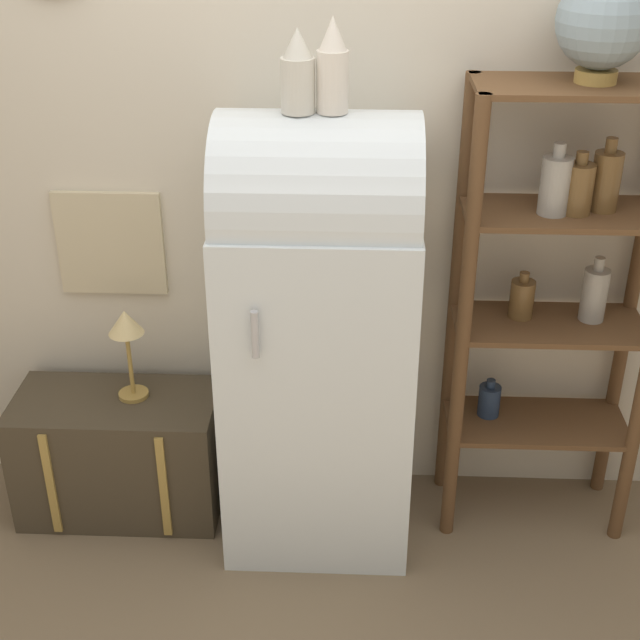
{
  "coord_description": "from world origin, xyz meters",
  "views": [
    {
      "loc": [
        0.12,
        -2.39,
        2.29
      ],
      "look_at": [
        0.01,
        0.26,
        0.87
      ],
      "focal_mm": 50.0,
      "sensor_mm": 36.0,
      "label": 1
    }
  ],
  "objects_px": {
    "refrigerator": "(318,332)",
    "suitcase_trunk": "(120,453)",
    "vase_center": "(333,68)",
    "vase_left": "(298,74)",
    "desk_lamp": "(126,332)",
    "globe": "(603,22)"
  },
  "relations": [
    {
      "from": "vase_center",
      "to": "refrigerator",
      "type": "bearing_deg",
      "value": 176.58
    },
    {
      "from": "refrigerator",
      "to": "vase_center",
      "type": "xyz_separation_m",
      "value": [
        0.04,
        -0.0,
        0.89
      ]
    },
    {
      "from": "globe",
      "to": "vase_center",
      "type": "height_order",
      "value": "globe"
    },
    {
      "from": "suitcase_trunk",
      "to": "vase_left",
      "type": "height_order",
      "value": "vase_left"
    },
    {
      "from": "refrigerator",
      "to": "suitcase_trunk",
      "type": "relative_size",
      "value": 2.1
    },
    {
      "from": "vase_left",
      "to": "vase_center",
      "type": "relative_size",
      "value": 0.88
    },
    {
      "from": "suitcase_trunk",
      "to": "vase_left",
      "type": "distance_m",
      "value": 1.61
    },
    {
      "from": "globe",
      "to": "desk_lamp",
      "type": "distance_m",
      "value": 1.87
    },
    {
      "from": "globe",
      "to": "desk_lamp",
      "type": "xyz_separation_m",
      "value": [
        -1.53,
        -0.02,
        -1.07
      ]
    },
    {
      "from": "vase_left",
      "to": "desk_lamp",
      "type": "xyz_separation_m",
      "value": [
        -0.63,
        0.1,
        -0.94
      ]
    },
    {
      "from": "refrigerator",
      "to": "globe",
      "type": "relative_size",
      "value": 4.9
    },
    {
      "from": "desk_lamp",
      "to": "refrigerator",
      "type": "bearing_deg",
      "value": -7.45
    },
    {
      "from": "globe",
      "to": "vase_left",
      "type": "bearing_deg",
      "value": -172.31
    },
    {
      "from": "vase_center",
      "to": "desk_lamp",
      "type": "relative_size",
      "value": 0.78
    },
    {
      "from": "globe",
      "to": "refrigerator",
      "type": "bearing_deg",
      "value": -172.34
    },
    {
      "from": "vase_center",
      "to": "desk_lamp",
      "type": "xyz_separation_m",
      "value": [
        -0.73,
        0.09,
        -0.95
      ]
    },
    {
      "from": "suitcase_trunk",
      "to": "vase_left",
      "type": "xyz_separation_m",
      "value": [
        0.7,
        -0.07,
        1.45
      ]
    },
    {
      "from": "refrigerator",
      "to": "suitcase_trunk",
      "type": "height_order",
      "value": "refrigerator"
    },
    {
      "from": "refrigerator",
      "to": "desk_lamp",
      "type": "xyz_separation_m",
      "value": [
        -0.69,
        0.09,
        -0.07
      ]
    },
    {
      "from": "refrigerator",
      "to": "vase_center",
      "type": "height_order",
      "value": "vase_center"
    },
    {
      "from": "suitcase_trunk",
      "to": "globe",
      "type": "distance_m",
      "value": 2.25
    },
    {
      "from": "vase_left",
      "to": "desk_lamp",
      "type": "height_order",
      "value": "vase_left"
    }
  ]
}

